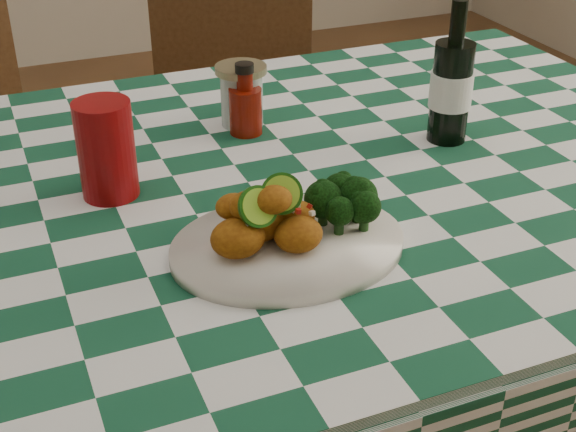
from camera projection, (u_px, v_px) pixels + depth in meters
name	position (u px, v px, depth m)	size (l,w,h in m)	color
dining_table	(253.00, 376.00, 1.43)	(1.66, 1.06, 0.79)	#144B31
plate	(288.00, 246.00, 1.06)	(0.32, 0.25, 0.02)	silver
fried_chicken_pile	(271.00, 216.00, 1.03)	(0.13, 0.10, 0.09)	#98580E
broccoli_side	(341.00, 203.00, 1.08)	(0.09, 0.09, 0.07)	black
red_tumbler	(106.00, 150.00, 1.17)	(0.08, 0.08, 0.15)	maroon
ketchup_bottle	(245.00, 99.00, 1.37)	(0.06, 0.06, 0.13)	#691005
mason_jar	(242.00, 95.00, 1.40)	(0.09, 0.09, 0.11)	#B2BCBA
beer_bottle	(453.00, 73.00, 1.31)	(0.07, 0.07, 0.24)	black
wooden_chair_right	(227.00, 149.00, 2.08)	(0.43, 0.45, 0.93)	#472814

